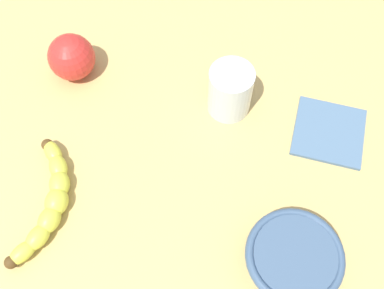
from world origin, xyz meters
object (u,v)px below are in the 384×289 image
apple_fruit (72,57)px  ceramic_bowl (293,259)px  smoothie_glass (230,92)px  banana (49,201)px

apple_fruit → ceramic_bowl: bearing=55.6°
ceramic_bowl → apple_fruit: 47.54cm
smoothie_glass → ceramic_bowl: 27.43cm
banana → apple_fruit: bearing=5.4°
banana → apple_fruit: (-24.45, -3.75, 2.25)cm
banana → apple_fruit: size_ratio=2.61×
banana → smoothie_glass: 32.28cm
banana → ceramic_bowl: (2.43, 35.45, 1.34)cm
smoothie_glass → apple_fruit: bearing=-94.8°
banana → ceramic_bowl: bearing=-97.2°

